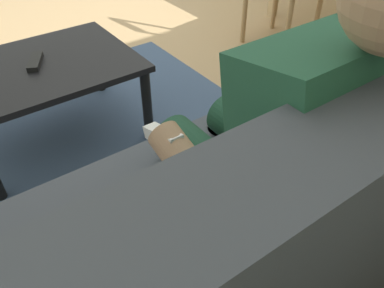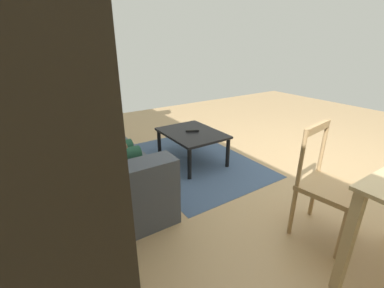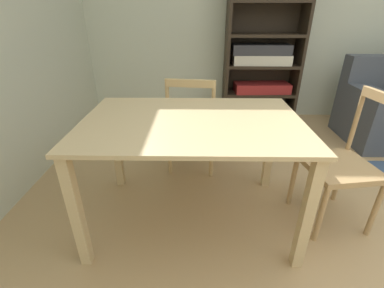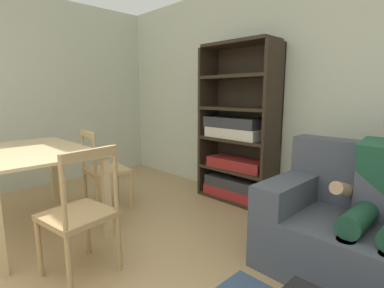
# 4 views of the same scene
# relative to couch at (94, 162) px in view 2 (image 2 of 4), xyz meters

# --- Properties ---
(ground_plane) EXTENTS (8.23, 8.23, 0.00)m
(ground_plane) POSITION_rel_couch_xyz_m (-1.16, -2.26, -0.33)
(ground_plane) COLOR tan
(couch) EXTENTS (1.99, 0.84, 0.92)m
(couch) POSITION_rel_couch_xyz_m (0.00, 0.00, 0.00)
(couch) COLOR #474C56
(couch) RESTS_ON ground_plane
(person_lounging) EXTENTS (0.59, 0.86, 1.18)m
(person_lounging) POSITION_rel_couch_xyz_m (-0.24, -0.02, 0.27)
(person_lounging) COLOR #23563D
(person_lounging) RESTS_ON ground_plane
(coffee_table) EXTENTS (0.85, 0.66, 0.42)m
(coffee_table) POSITION_rel_couch_xyz_m (0.02, -1.25, 0.03)
(coffee_table) COLOR black
(coffee_table) RESTS_ON ground_plane
(tv_remote) EXTENTS (0.12, 0.17, 0.02)m
(tv_remote) POSITION_rel_couch_xyz_m (0.04, -1.27, 0.10)
(tv_remote) COLOR black
(tv_remote) RESTS_ON coffee_table
(dining_chair_facing_couch) EXTENTS (0.48, 0.48, 0.93)m
(dining_chair_facing_couch) POSITION_rel_couch_xyz_m (-1.73, -1.38, 0.12)
(dining_chair_facing_couch) COLOR tan
(dining_chair_facing_couch) RESTS_ON ground_plane
(area_rug) EXTENTS (2.00, 1.40, 0.01)m
(area_rug) POSITION_rel_couch_xyz_m (0.02, -1.25, -0.33)
(area_rug) COLOR #3D5170
(area_rug) RESTS_ON ground_plane
(floor_lamp) EXTENTS (0.36, 0.36, 1.89)m
(floor_lamp) POSITION_rel_couch_xyz_m (1.42, -0.27, 1.26)
(floor_lamp) COLOR black
(floor_lamp) RESTS_ON ground_plane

